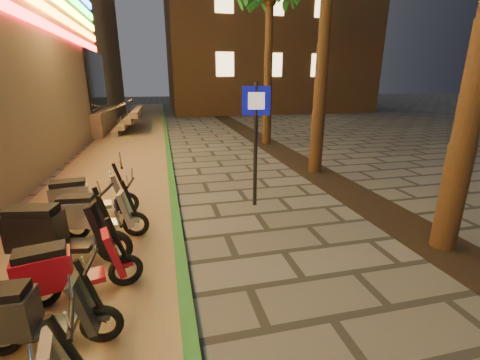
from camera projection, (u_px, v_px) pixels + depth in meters
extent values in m
cube|color=#8C7251|center=(121.00, 161.00, 11.69)|extent=(3.40, 60.00, 0.01)
cube|color=#276829|center=(169.00, 157.00, 12.06)|extent=(0.18, 60.00, 0.10)
cube|color=black|center=(348.00, 191.00, 8.43)|extent=(1.20, 40.00, 0.02)
cube|color=black|center=(97.00, 80.00, 17.88)|extent=(0.08, 5.00, 3.00)
cube|color=gray|center=(63.00, 121.00, 18.08)|extent=(5.00, 6.00, 1.20)
cube|color=gray|center=(120.00, 127.00, 18.88)|extent=(0.35, 5.00, 0.30)
cube|color=gray|center=(126.00, 122.00, 18.87)|extent=(0.35, 5.00, 0.30)
cube|color=gray|center=(132.00, 117.00, 18.86)|extent=(0.35, 5.00, 0.30)
cube|color=gray|center=(137.00, 112.00, 18.84)|extent=(0.35, 5.00, 0.30)
cylinder|color=silver|center=(105.00, 112.00, 16.61)|extent=(2.09, 0.06, 0.81)
cylinder|color=silver|center=(115.00, 106.00, 20.32)|extent=(2.09, 0.06, 0.81)
cube|color=#FFD48C|center=(225.00, 64.00, 24.94)|extent=(1.40, 0.06, 1.80)
cube|color=#FFD48C|center=(274.00, 65.00, 25.83)|extent=(1.40, 0.06, 1.80)
cube|color=#FFD48C|center=(319.00, 65.00, 26.72)|extent=(1.40, 0.06, 1.80)
cube|color=#FFD48C|center=(276.00, 2.00, 24.50)|extent=(1.40, 0.06, 1.80)
cube|color=#FFD48C|center=(323.00, 5.00, 25.38)|extent=(1.40, 0.06, 1.80)
cylinder|color=#472D19|center=(475.00, 86.00, 4.83)|extent=(0.40, 0.40, 5.45)
cylinder|color=#472D19|center=(321.00, 79.00, 9.44)|extent=(0.40, 0.40, 5.70)
cylinder|color=#472D19|center=(268.00, 76.00, 14.04)|extent=(0.40, 0.40, 5.95)
sphere|color=#472D19|center=(270.00, 0.00, 13.16)|extent=(0.56, 0.56, 0.56)
cylinder|color=black|center=(255.00, 147.00, 7.15)|extent=(0.09, 0.09, 2.78)
cube|color=#0B0D93|center=(256.00, 101.00, 6.84)|extent=(0.61, 0.11, 0.61)
cube|color=white|center=(256.00, 101.00, 6.81)|extent=(0.36, 0.07, 0.36)
cylinder|color=black|center=(70.00, 350.00, 2.51)|extent=(0.28, 0.12, 0.73)
cylinder|color=black|center=(71.00, 315.00, 2.44)|extent=(0.15, 0.57, 0.04)
torus|color=black|center=(102.00, 324.00, 3.53)|extent=(0.47, 0.11, 0.47)
cylinder|color=silver|center=(102.00, 324.00, 3.53)|extent=(0.13, 0.10, 0.13)
cube|color=#25282A|center=(51.00, 328.00, 3.43)|extent=(0.51, 0.33, 0.07)
cube|color=#25282A|center=(2.00, 315.00, 3.29)|extent=(0.65, 0.37, 0.45)
cube|color=#25282A|center=(86.00, 302.00, 3.42)|extent=(0.26, 0.37, 0.64)
cylinder|color=black|center=(90.00, 287.00, 3.38)|extent=(0.25, 0.07, 0.67)
cylinder|color=black|center=(90.00, 262.00, 3.30)|extent=(0.06, 0.53, 0.04)
cube|color=#25282A|center=(101.00, 316.00, 3.50)|extent=(0.20, 0.14, 0.05)
torus|color=black|center=(41.00, 292.00, 4.07)|extent=(0.49, 0.21, 0.48)
cylinder|color=silver|center=(41.00, 292.00, 4.07)|extent=(0.15, 0.12, 0.13)
torus|color=black|center=(126.00, 270.00, 4.52)|extent=(0.49, 0.21, 0.48)
cylinder|color=silver|center=(126.00, 270.00, 4.52)|extent=(0.15, 0.12, 0.13)
cube|color=maroon|center=(85.00, 278.00, 4.28)|extent=(0.57, 0.43, 0.07)
cube|color=maroon|center=(44.00, 272.00, 4.02)|extent=(0.71, 0.50, 0.46)
cube|color=black|center=(40.00, 253.00, 3.94)|extent=(0.63, 0.43, 0.11)
cube|color=maroon|center=(114.00, 253.00, 4.37)|extent=(0.33, 0.42, 0.65)
cylinder|color=black|center=(117.00, 240.00, 4.34)|extent=(0.26, 0.12, 0.68)
cylinder|color=black|center=(118.00, 219.00, 4.28)|extent=(0.17, 0.53, 0.04)
cube|color=maroon|center=(125.00, 263.00, 4.49)|extent=(0.23, 0.17, 0.06)
torus|color=black|center=(34.00, 249.00, 4.99)|extent=(0.58, 0.21, 0.57)
cylinder|color=silver|center=(34.00, 249.00, 4.99)|extent=(0.17, 0.13, 0.15)
torus|color=black|center=(115.00, 247.00, 5.07)|extent=(0.58, 0.21, 0.57)
cylinder|color=silver|center=(115.00, 247.00, 5.07)|extent=(0.17, 0.13, 0.15)
cube|color=black|center=(73.00, 245.00, 5.02)|extent=(0.66, 0.47, 0.09)
cube|color=black|center=(36.00, 230.00, 4.90)|extent=(0.83, 0.54, 0.55)
cube|color=black|center=(32.00, 211.00, 4.81)|extent=(0.73, 0.46, 0.13)
cube|color=black|center=(102.00, 225.00, 4.95)|extent=(0.36, 0.48, 0.78)
cylinder|color=black|center=(105.00, 212.00, 4.89)|extent=(0.31, 0.13, 0.82)
cylinder|color=black|center=(106.00, 190.00, 4.79)|extent=(0.16, 0.64, 0.05)
cube|color=black|center=(114.00, 239.00, 5.03)|extent=(0.27, 0.19, 0.07)
torus|color=black|center=(76.00, 227.00, 5.84)|extent=(0.50, 0.15, 0.49)
cylinder|color=silver|center=(76.00, 227.00, 5.84)|extent=(0.14, 0.11, 0.13)
torus|color=black|center=(136.00, 224.00, 5.97)|extent=(0.50, 0.15, 0.49)
cylinder|color=silver|center=(136.00, 224.00, 5.97)|extent=(0.14, 0.11, 0.13)
cube|color=white|center=(106.00, 224.00, 5.89)|extent=(0.55, 0.37, 0.08)
cube|color=white|center=(78.00, 213.00, 5.77)|extent=(0.69, 0.43, 0.47)
cube|color=black|center=(76.00, 199.00, 5.69)|extent=(0.61, 0.36, 0.11)
cube|color=white|center=(127.00, 208.00, 5.86)|extent=(0.29, 0.40, 0.66)
cylinder|color=black|center=(129.00, 199.00, 5.81)|extent=(0.26, 0.09, 0.70)
cylinder|color=black|center=(130.00, 183.00, 5.72)|extent=(0.10, 0.55, 0.04)
cube|color=white|center=(135.00, 218.00, 5.93)|extent=(0.22, 0.15, 0.06)
torus|color=black|center=(68.00, 211.00, 6.50)|extent=(0.53, 0.18, 0.53)
cylinder|color=silver|center=(68.00, 211.00, 6.50)|extent=(0.16, 0.12, 0.14)
torus|color=black|center=(127.00, 204.00, 6.91)|extent=(0.53, 0.18, 0.53)
cylinder|color=silver|center=(127.00, 204.00, 6.91)|extent=(0.16, 0.12, 0.14)
cube|color=gray|center=(97.00, 206.00, 6.69)|extent=(0.60, 0.42, 0.08)
cube|color=gray|center=(70.00, 197.00, 6.44)|extent=(0.76, 0.49, 0.50)
cube|color=black|center=(68.00, 183.00, 6.36)|extent=(0.67, 0.41, 0.12)
cube|color=gray|center=(118.00, 189.00, 6.76)|extent=(0.33, 0.44, 0.71)
cylinder|color=black|center=(120.00, 180.00, 6.72)|extent=(0.28, 0.11, 0.75)
cylinder|color=black|center=(121.00, 165.00, 6.64)|extent=(0.13, 0.59, 0.04)
cube|color=gray|center=(126.00, 198.00, 6.87)|extent=(0.24, 0.17, 0.06)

